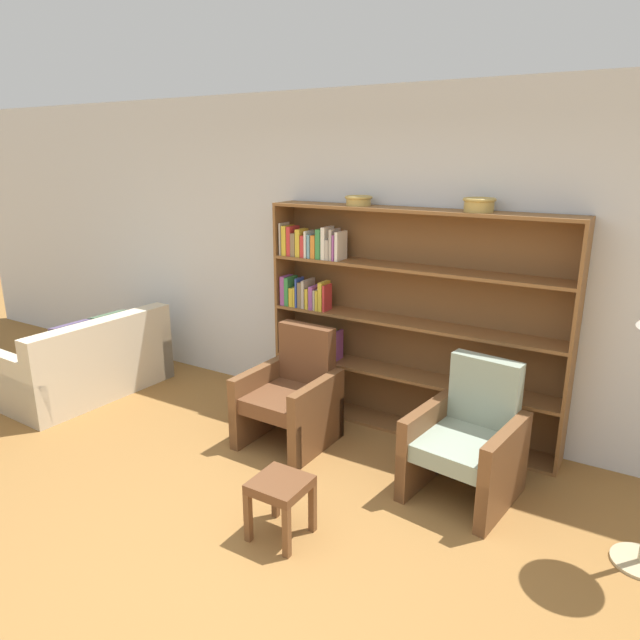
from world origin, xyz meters
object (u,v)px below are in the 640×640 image
bowl_cream (359,200)px  bowl_brass (479,204)px  bookshelf (385,319)px  armchair_cushioned (468,441)px  couch (87,365)px  armchair_leather (292,395)px  footstool (280,492)px

bowl_cream → bowl_brass: size_ratio=0.94×
bookshelf → bowl_brass: 1.20m
bowl_brass → armchair_cushioned: bearing=-70.2°
bookshelf → armchair_cushioned: (0.95, -0.68, -0.53)m
bowl_brass → couch: bowl_brass is taller
couch → armchair_leather: 2.24m
footstool → armchair_cushioned: bearing=52.2°
bowl_cream → armchair_leather: bowl_cream is taller
bowl_cream → bowl_brass: bowl_brass is taller
couch → armchair_cushioned: 3.66m
bowl_cream → couch: bowl_cream is taller
bookshelf → armchair_cushioned: bookshelf is taller
bowl_brass → footstool: 2.40m
bowl_brass → footstool: bowl_brass is taller
couch → footstool: 2.95m
bookshelf → footstool: size_ratio=6.48×
couch → armchair_leather: size_ratio=1.66×
bowl_brass → couch: 3.88m
bowl_brass → armchair_leather: bowl_brass is taller
bookshelf → bowl_cream: (-0.26, -0.02, 0.96)m
bowl_brass → armchair_cushioned: 1.66m
bowl_cream → footstool: bearing=-76.8°
armchair_leather → bowl_cream: bearing=-107.1°
armchair_leather → footstool: 1.21m
couch → bowl_cream: bearing=-67.5°
bowl_cream → armchair_leather: 1.65m
bookshelf → footstool: (0.14, -1.72, -0.62)m
bookshelf → armchair_leather: 0.99m
bowl_cream → armchair_cushioned: bearing=-28.7°
couch → footstool: bearing=-103.4°
couch → footstool: size_ratio=4.00×
bowl_brass → footstool: size_ratio=0.62×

